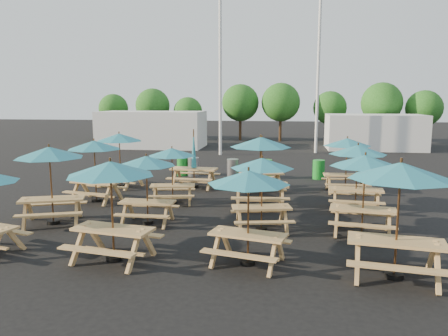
# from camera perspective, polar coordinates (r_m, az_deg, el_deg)

# --- Properties ---
(ground) EXTENTS (120.00, 120.00, 0.00)m
(ground) POSITION_cam_1_polar(r_m,az_deg,el_deg) (15.81, -0.76, -4.79)
(ground) COLOR black
(ground) RESTS_ON ground
(picnic_unit_1) EXTENTS (2.58, 2.58, 2.39)m
(picnic_unit_1) POSITION_cam_1_polar(r_m,az_deg,el_deg) (14.03, -21.83, 1.30)
(picnic_unit_1) COLOR #B0834E
(picnic_unit_1) RESTS_ON ground
(picnic_unit_2) EXTENTS (2.26, 2.26, 2.29)m
(picnic_unit_2) POSITION_cam_1_polar(r_m,az_deg,el_deg) (16.62, -16.60, 2.40)
(picnic_unit_2) COLOR #B0834E
(picnic_unit_2) RESTS_ON ground
(picnic_unit_3) EXTENTS (2.51, 2.51, 2.34)m
(picnic_unit_3) POSITION_cam_1_polar(r_m,az_deg,el_deg) (19.16, -13.52, 3.48)
(picnic_unit_3) COLOR #B0834E
(picnic_unit_3) RESTS_ON ground
(picnic_unit_4) EXTENTS (2.35, 2.35, 2.39)m
(picnic_unit_4) POSITION_cam_1_polar(r_m,az_deg,el_deg) (10.32, -14.59, -0.88)
(picnic_unit_4) COLOR #B0834E
(picnic_unit_4) RESTS_ON ground
(picnic_unit_5) EXTENTS (1.78, 1.78, 2.11)m
(picnic_unit_5) POSITION_cam_1_polar(r_m,az_deg,el_deg) (13.27, -10.11, 0.36)
(picnic_unit_5) COLOR #B0834E
(picnic_unit_5) RESTS_ON ground
(picnic_unit_6) EXTENTS (2.01, 2.01, 2.05)m
(picnic_unit_6) POSITION_cam_1_polar(r_m,az_deg,el_deg) (15.77, -6.81, 1.61)
(picnic_unit_6) COLOR #B0834E
(picnic_unit_6) RESTS_ON ground
(picnic_unit_7) EXTENTS (2.08, 1.85, 2.51)m
(picnic_unit_7) POSITION_cam_1_polar(r_m,az_deg,el_deg) (18.68, -3.96, 0.56)
(picnic_unit_7) COLOR #B0834E
(picnic_unit_7) RESTS_ON ground
(picnic_unit_8) EXTENTS (2.27, 2.27, 2.22)m
(picnic_unit_8) POSITION_cam_1_polar(r_m,az_deg,el_deg) (9.81, 3.22, -2.01)
(picnic_unit_8) COLOR #B0834E
(picnic_unit_8) RESTS_ON ground
(picnic_unit_9) EXTENTS (2.14, 2.14, 2.15)m
(picnic_unit_9) POSITION_cam_1_polar(r_m,az_deg,el_deg) (12.42, 5.00, 0.02)
(picnic_unit_9) COLOR #B0834E
(picnic_unit_9) RESTS_ON ground
(picnic_unit_10) EXTENTS (2.26, 2.26, 2.50)m
(picnic_unit_10) POSITION_cam_1_polar(r_m,az_deg,el_deg) (15.07, 4.80, 2.78)
(picnic_unit_10) COLOR #B0834E
(picnic_unit_10) RESTS_ON ground
(picnic_unit_11) EXTENTS (2.39, 2.39, 2.25)m
(picnic_unit_11) POSITION_cam_1_polar(r_m,az_deg,el_deg) (17.92, 4.97, 3.08)
(picnic_unit_11) COLOR #B0834E
(picnic_unit_11) RESTS_ON ground
(picnic_unit_12) EXTENTS (2.42, 2.42, 2.52)m
(picnic_unit_12) POSITION_cam_1_polar(r_m,az_deg,el_deg) (9.68, 22.03, -1.26)
(picnic_unit_12) COLOR #B0834E
(picnic_unit_12) RESTS_ON ground
(picnic_unit_13) EXTENTS (2.20, 2.20, 2.27)m
(picnic_unit_13) POSITION_cam_1_polar(r_m,az_deg,el_deg) (12.61, 17.94, 0.26)
(picnic_unit_13) COLOR #B0834E
(picnic_unit_13) RESTS_ON ground
(picnic_unit_14) EXTENTS (2.11, 2.11, 2.27)m
(picnic_unit_14) POSITION_cam_1_polar(r_m,az_deg,el_deg) (15.30, 17.07, 1.77)
(picnic_unit_14) COLOR #B0834E
(picnic_unit_14) RESTS_ON ground
(picnic_unit_15) EXTENTS (1.95, 1.95, 2.24)m
(picnic_unit_15) POSITION_cam_1_polar(r_m,az_deg,el_deg) (18.19, 15.79, 2.83)
(picnic_unit_15) COLOR #B0834E
(picnic_unit_15) RESTS_ON ground
(waste_bin_0) EXTENTS (0.56, 0.56, 0.91)m
(waste_bin_0) POSITION_cam_1_polar(r_m,az_deg,el_deg) (21.80, -5.41, 0.23)
(waste_bin_0) COLOR #188525
(waste_bin_0) RESTS_ON ground
(waste_bin_1) EXTENTS (0.56, 0.56, 0.91)m
(waste_bin_1) POSITION_cam_1_polar(r_m,az_deg,el_deg) (21.60, -4.02, 0.17)
(waste_bin_1) COLOR gray
(waste_bin_1) RESTS_ON ground
(waste_bin_2) EXTENTS (0.56, 0.56, 0.91)m
(waste_bin_2) POSITION_cam_1_polar(r_m,az_deg,el_deg) (21.03, 1.16, -0.05)
(waste_bin_2) COLOR gray
(waste_bin_2) RESTS_ON ground
(waste_bin_3) EXTENTS (0.56, 0.56, 0.91)m
(waste_bin_3) POSITION_cam_1_polar(r_m,az_deg,el_deg) (20.94, 5.52, -0.13)
(waste_bin_3) COLOR #188525
(waste_bin_3) RESTS_ON ground
(waste_bin_4) EXTENTS (0.56, 0.56, 0.91)m
(waste_bin_4) POSITION_cam_1_polar(r_m,az_deg,el_deg) (21.19, 12.26, -0.19)
(waste_bin_4) COLOR #188525
(waste_bin_4) RESTS_ON ground
(mast_0) EXTENTS (0.20, 0.20, 12.00)m
(mast_0) POSITION_cam_1_polar(r_m,az_deg,el_deg) (29.57, -0.49, 13.35)
(mast_0) COLOR silver
(mast_0) RESTS_ON ground
(mast_1) EXTENTS (0.20, 0.20, 12.00)m
(mast_1) POSITION_cam_1_polar(r_m,az_deg,el_deg) (31.32, 12.23, 12.91)
(mast_1) COLOR silver
(mast_1) RESTS_ON ground
(event_tent_0) EXTENTS (8.00, 4.00, 2.80)m
(event_tent_0) POSITION_cam_1_polar(r_m,az_deg,el_deg) (34.82, -9.35, 5.01)
(event_tent_0) COLOR silver
(event_tent_0) RESTS_ON ground
(event_tent_1) EXTENTS (7.00, 4.00, 2.60)m
(event_tent_1) POSITION_cam_1_polar(r_m,az_deg,el_deg) (34.90, 19.02, 4.48)
(event_tent_1) COLOR silver
(event_tent_1) RESTS_ON ground
(tree_0) EXTENTS (2.80, 2.80, 4.24)m
(tree_0) POSITION_cam_1_polar(r_m,az_deg,el_deg) (43.63, -14.24, 7.53)
(tree_0) COLOR #382314
(tree_0) RESTS_ON ground
(tree_1) EXTENTS (3.11, 3.11, 4.72)m
(tree_1) POSITION_cam_1_polar(r_m,az_deg,el_deg) (40.90, -9.30, 8.05)
(tree_1) COLOR #382314
(tree_1) RESTS_ON ground
(tree_2) EXTENTS (2.59, 2.59, 3.93)m
(tree_2) POSITION_cam_1_polar(r_m,az_deg,el_deg) (39.81, -4.73, 7.36)
(tree_2) COLOR #382314
(tree_2) RESTS_ON ground
(tree_3) EXTENTS (3.36, 3.36, 5.09)m
(tree_3) POSITION_cam_1_polar(r_m,az_deg,el_deg) (40.10, 2.15, 8.51)
(tree_3) COLOR #382314
(tree_3) RESTS_ON ground
(tree_4) EXTENTS (3.41, 3.41, 5.17)m
(tree_4) POSITION_cam_1_polar(r_m,az_deg,el_deg) (39.43, 7.42, 8.51)
(tree_4) COLOR #382314
(tree_4) RESTS_ON ground
(tree_5) EXTENTS (2.94, 2.94, 4.45)m
(tree_5) POSITION_cam_1_polar(r_m,az_deg,el_deg) (40.04, 13.67, 7.64)
(tree_5) COLOR #382314
(tree_5) RESTS_ON ground
(tree_6) EXTENTS (3.38, 3.38, 5.13)m
(tree_6) POSITION_cam_1_polar(r_m,az_deg,el_deg) (38.88, 19.90, 8.00)
(tree_6) COLOR #382314
(tree_6) RESTS_ON ground
(tree_7) EXTENTS (2.95, 2.95, 4.48)m
(tree_7) POSITION_cam_1_polar(r_m,az_deg,el_deg) (39.74, 24.68, 7.09)
(tree_7) COLOR #382314
(tree_7) RESTS_ON ground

